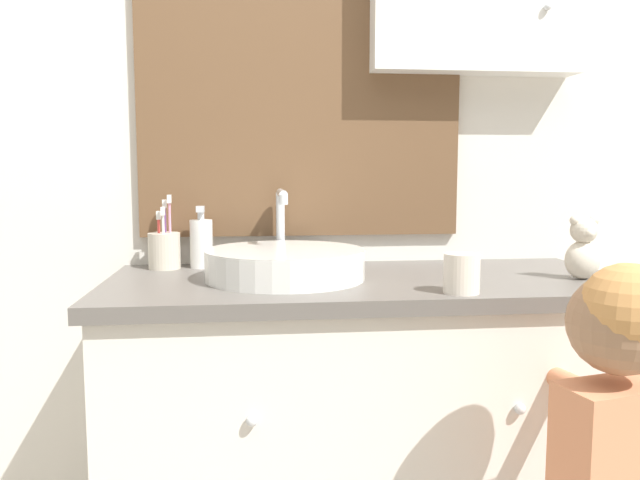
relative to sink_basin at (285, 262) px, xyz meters
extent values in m
cube|color=silver|center=(0.20, 0.30, 0.34)|extent=(3.20, 0.06, 2.50)
cube|color=brown|center=(0.06, 0.26, 0.57)|extent=(0.90, 0.02, 1.06)
cube|color=#B2C1CC|center=(0.06, 0.25, 0.57)|extent=(0.84, 0.01, 1.00)
sphere|color=silver|center=(0.72, 0.16, 0.66)|extent=(0.02, 0.02, 0.02)
cube|color=silver|center=(0.20, -0.01, -0.49)|extent=(1.22, 0.52, 0.83)
cube|color=#605B56|center=(0.20, -0.01, -0.06)|extent=(1.26, 0.56, 0.03)
sphere|color=silver|center=(-0.09, -0.28, -0.28)|extent=(0.02, 0.02, 0.02)
sphere|color=silver|center=(0.48, -0.28, -0.28)|extent=(0.02, 0.02, 0.02)
cylinder|color=white|center=(0.00, -0.01, 0.00)|extent=(0.39, 0.39, 0.07)
cylinder|color=silver|center=(0.00, -0.01, 0.03)|extent=(0.32, 0.32, 0.01)
cylinder|color=silver|center=(0.00, 0.21, 0.06)|extent=(0.02, 0.02, 0.20)
cylinder|color=silver|center=(0.00, 0.12, 0.16)|extent=(0.02, 0.17, 0.02)
cylinder|color=silver|center=(0.00, 0.04, 0.15)|extent=(0.02, 0.02, 0.02)
sphere|color=white|center=(0.10, 0.21, 0.00)|extent=(0.06, 0.06, 0.06)
cylinder|color=beige|center=(-0.31, 0.19, 0.01)|extent=(0.08, 0.08, 0.10)
cylinder|color=pink|center=(-0.30, 0.19, 0.06)|extent=(0.01, 0.01, 0.18)
cube|color=white|center=(-0.30, 0.19, 0.15)|extent=(0.01, 0.02, 0.02)
cylinder|color=#8E56B7|center=(-0.31, 0.21, 0.06)|extent=(0.01, 0.01, 0.17)
cube|color=white|center=(-0.31, 0.21, 0.13)|extent=(0.01, 0.02, 0.02)
cylinder|color=#D6423D|center=(-0.33, 0.19, 0.04)|extent=(0.01, 0.01, 0.14)
cube|color=white|center=(-0.33, 0.19, 0.10)|extent=(0.01, 0.02, 0.02)
cylinder|color=white|center=(-0.31, 0.17, 0.05)|extent=(0.01, 0.01, 0.15)
cube|color=white|center=(-0.31, 0.17, 0.12)|extent=(0.01, 0.02, 0.02)
cylinder|color=white|center=(-0.22, 0.20, 0.02)|extent=(0.06, 0.06, 0.13)
cylinder|color=silver|center=(-0.22, 0.20, 0.10)|extent=(0.02, 0.02, 0.02)
cube|color=silver|center=(-0.22, 0.19, 0.12)|extent=(0.02, 0.03, 0.02)
sphere|color=#997051|center=(0.55, -0.51, -0.04)|extent=(0.18, 0.18, 0.18)
sphere|color=tan|center=(0.55, -0.52, -0.02)|extent=(0.16, 0.16, 0.16)
cylinder|color=tan|center=(0.57, -0.30, -0.22)|extent=(0.11, 0.29, 0.04)
cylinder|color=#D6423D|center=(0.54, -0.16, -0.18)|extent=(0.02, 0.05, 0.12)
ellipsoid|color=beige|center=(0.71, -0.09, 0.01)|extent=(0.09, 0.07, 0.09)
sphere|color=beige|center=(0.71, -0.09, 0.08)|extent=(0.06, 0.06, 0.06)
sphere|color=beige|center=(0.69, -0.09, 0.10)|extent=(0.02, 0.02, 0.02)
sphere|color=beige|center=(0.74, -0.09, 0.10)|extent=(0.02, 0.02, 0.02)
sphere|color=silver|center=(0.71, -0.11, 0.07)|extent=(0.02, 0.02, 0.02)
cylinder|color=silver|center=(0.36, -0.22, 0.00)|extent=(0.08, 0.08, 0.09)
camera|label=1|loc=(-0.08, -1.50, 0.22)|focal=35.00mm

